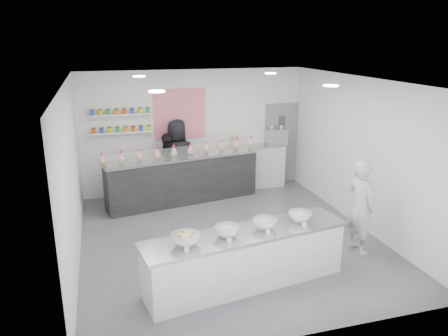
{
  "coord_description": "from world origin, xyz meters",
  "views": [
    {
      "loc": [
        -2.22,
        -7.34,
        3.73
      ],
      "look_at": [
        0.01,
        0.4,
        1.31
      ],
      "focal_mm": 35.0,
      "sensor_mm": 36.0,
      "label": 1
    }
  ],
  "objects_px": {
    "back_bar": "(183,179)",
    "espresso_machine": "(276,137)",
    "staff_right": "(178,159)",
    "staff_left": "(167,166)",
    "woman_prep": "(361,207)",
    "prep_counter": "(246,258)",
    "espresso_ledge": "(256,166)"
  },
  "relations": [
    {
      "from": "espresso_machine",
      "to": "staff_left",
      "type": "distance_m",
      "value": 2.9
    },
    {
      "from": "espresso_machine",
      "to": "staff_right",
      "type": "bearing_deg",
      "value": -176.03
    },
    {
      "from": "staff_left",
      "to": "staff_right",
      "type": "relative_size",
      "value": 0.83
    },
    {
      "from": "espresso_machine",
      "to": "prep_counter",
      "type": "bearing_deg",
      "value": -117.66
    },
    {
      "from": "prep_counter",
      "to": "woman_prep",
      "type": "distance_m",
      "value": 2.4
    },
    {
      "from": "back_bar",
      "to": "espresso_machine",
      "type": "distance_m",
      "value": 2.72
    },
    {
      "from": "staff_left",
      "to": "staff_right",
      "type": "xyz_separation_m",
      "value": [
        0.27,
        0.0,
        0.16
      ]
    },
    {
      "from": "espresso_machine",
      "to": "staff_right",
      "type": "height_order",
      "value": "staff_right"
    },
    {
      "from": "espresso_machine",
      "to": "woman_prep",
      "type": "xyz_separation_m",
      "value": [
        0.01,
        -3.89,
        -0.42
      ]
    },
    {
      "from": "prep_counter",
      "to": "espresso_machine",
      "type": "relative_size",
      "value": 6.43
    },
    {
      "from": "back_bar",
      "to": "staff_left",
      "type": "bearing_deg",
      "value": 116.79
    },
    {
      "from": "espresso_ledge",
      "to": "espresso_machine",
      "type": "relative_size",
      "value": 2.88
    },
    {
      "from": "staff_left",
      "to": "prep_counter",
      "type": "bearing_deg",
      "value": 84.42
    },
    {
      "from": "prep_counter",
      "to": "woman_prep",
      "type": "xyz_separation_m",
      "value": [
        2.31,
        0.5,
        0.41
      ]
    },
    {
      "from": "espresso_ledge",
      "to": "espresso_machine",
      "type": "distance_m",
      "value": 0.91
    },
    {
      "from": "prep_counter",
      "to": "espresso_machine",
      "type": "distance_m",
      "value": 5.03
    },
    {
      "from": "espresso_ledge",
      "to": "staff_right",
      "type": "xyz_separation_m",
      "value": [
        -2.06,
        -0.18,
        0.41
      ]
    },
    {
      "from": "woman_prep",
      "to": "back_bar",
      "type": "bearing_deg",
      "value": 28.59
    },
    {
      "from": "espresso_ledge",
      "to": "staff_left",
      "type": "bearing_deg",
      "value": -175.56
    },
    {
      "from": "back_bar",
      "to": "espresso_ledge",
      "type": "bearing_deg",
      "value": 6.05
    },
    {
      "from": "back_bar",
      "to": "espresso_machine",
      "type": "xyz_separation_m",
      "value": [
        2.55,
        0.59,
        0.72
      ]
    },
    {
      "from": "espresso_ledge",
      "to": "back_bar",
      "type": "bearing_deg",
      "value": -163.8
    },
    {
      "from": "prep_counter",
      "to": "back_bar",
      "type": "relative_size",
      "value": 0.91
    },
    {
      "from": "espresso_ledge",
      "to": "staff_right",
      "type": "height_order",
      "value": "staff_right"
    },
    {
      "from": "espresso_machine",
      "to": "back_bar",
      "type": "bearing_deg",
      "value": -167.07
    },
    {
      "from": "espresso_ledge",
      "to": "woman_prep",
      "type": "distance_m",
      "value": 3.94
    },
    {
      "from": "woman_prep",
      "to": "staff_left",
      "type": "distance_m",
      "value": 4.69
    },
    {
      "from": "back_bar",
      "to": "prep_counter",
      "type": "bearing_deg",
      "value": -96.4
    },
    {
      "from": "back_bar",
      "to": "espresso_machine",
      "type": "height_order",
      "value": "espresso_machine"
    },
    {
      "from": "prep_counter",
      "to": "staff_right",
      "type": "bearing_deg",
      "value": 84.93
    },
    {
      "from": "prep_counter",
      "to": "espresso_ledge",
      "type": "distance_m",
      "value": 4.74
    },
    {
      "from": "staff_right",
      "to": "back_bar",
      "type": "bearing_deg",
      "value": 109.94
    }
  ]
}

